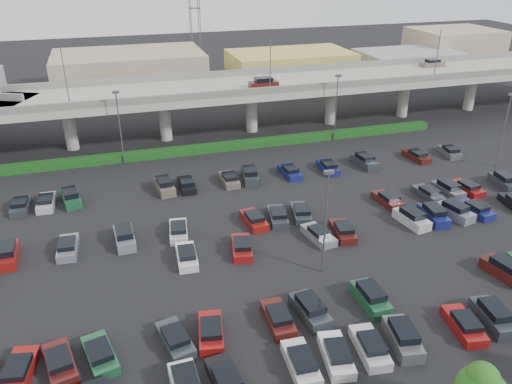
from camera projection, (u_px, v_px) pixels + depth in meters
ground at (292, 230)px, 53.38m from camera, size 280.00×280.00×0.00m
overpass at (220, 92)px, 77.75m from camera, size 150.00×13.00×15.80m
hedge at (233, 146)px, 74.61m from camera, size 66.00×1.60×1.10m
parked_cars at (308, 248)px, 49.00m from camera, size 63.21×36.67×1.67m
light_poles at (249, 174)px, 51.28m from camera, size 66.90×48.38×10.30m
distant_buildings at (246, 68)px, 108.05m from camera, size 138.00×24.00×9.00m
comm_tower at (194, 5)px, 111.11m from camera, size 2.40×2.40×30.00m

